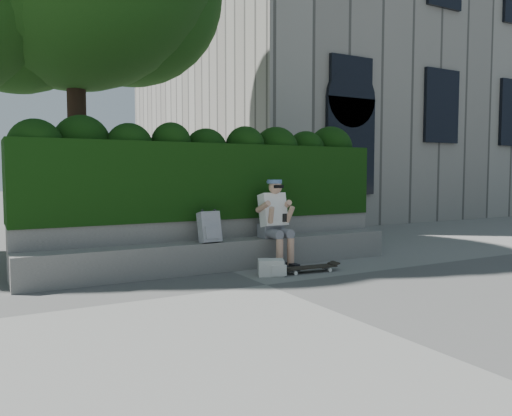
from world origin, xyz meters
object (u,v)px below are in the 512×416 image
person (275,219)px  backpack_ground (271,268)px  skateboard (310,268)px  backpack_plaid (209,227)px

person → backpack_ground: (-0.42, -0.59, -0.63)m
skateboard → backpack_plaid: size_ratio=1.87×
skateboard → backpack_ground: backpack_ground is taller
skateboard → backpack_plaid: backpack_plaid is taller
skateboard → backpack_plaid: bearing=155.1°
backpack_plaid → backpack_ground: bearing=-48.1°
person → backpack_plaid: size_ratio=3.01×
skateboard → backpack_ground: (-0.63, 0.08, 0.04)m
person → skateboard: person is taller
person → skateboard: (0.21, -0.66, -0.68)m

